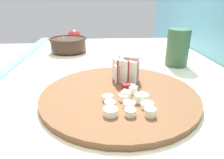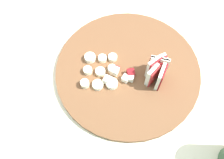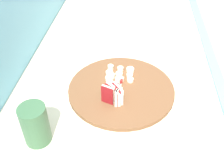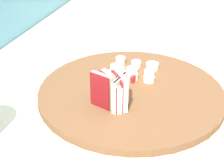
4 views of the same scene
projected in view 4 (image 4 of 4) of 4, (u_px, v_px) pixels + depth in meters
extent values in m
cylinder|color=brown|center=(131.00, 92.00, 0.67)|extent=(0.38, 0.38, 0.01)
cube|color=#B22D23|center=(120.00, 95.00, 0.60)|extent=(0.04, 0.01, 0.05)
cube|color=#EFE5CC|center=(123.00, 96.00, 0.60)|extent=(0.04, 0.01, 0.05)
cube|color=maroon|center=(118.00, 92.00, 0.60)|extent=(0.05, 0.01, 0.06)
cube|color=beige|center=(120.00, 93.00, 0.59)|extent=(0.05, 0.02, 0.06)
cube|color=maroon|center=(116.00, 96.00, 0.60)|extent=(0.04, 0.02, 0.05)
cube|color=beige|center=(119.00, 96.00, 0.60)|extent=(0.04, 0.02, 0.05)
cube|color=maroon|center=(120.00, 93.00, 0.60)|extent=(0.04, 0.02, 0.06)
cube|color=#EFE5CC|center=(123.00, 93.00, 0.60)|extent=(0.04, 0.03, 0.06)
cube|color=maroon|center=(116.00, 89.00, 0.61)|extent=(0.03, 0.03, 0.06)
cube|color=beige|center=(119.00, 89.00, 0.61)|extent=(0.03, 0.03, 0.06)
cube|color=#A32323|center=(105.00, 88.00, 0.61)|extent=(0.03, 0.03, 0.06)
cube|color=beige|center=(108.00, 87.00, 0.62)|extent=(0.03, 0.04, 0.06)
cube|color=maroon|center=(100.00, 92.00, 0.60)|extent=(0.02, 0.04, 0.07)
cube|color=#EFE5CC|center=(102.00, 90.00, 0.60)|extent=(0.02, 0.04, 0.07)
cube|color=white|center=(116.00, 82.00, 0.68)|extent=(0.02, 0.02, 0.02)
cube|color=#A32323|center=(130.00, 78.00, 0.69)|extent=(0.02, 0.02, 0.01)
cube|color=#EFE5CC|center=(129.00, 76.00, 0.70)|extent=(0.03, 0.03, 0.02)
cube|color=white|center=(119.00, 71.00, 0.72)|extent=(0.02, 0.02, 0.02)
cube|color=maroon|center=(122.00, 85.00, 0.67)|extent=(0.02, 0.02, 0.02)
cube|color=beige|center=(115.00, 85.00, 0.67)|extent=(0.02, 0.02, 0.02)
cylinder|color=#F4EAC6|center=(149.00, 79.00, 0.70)|extent=(0.02, 0.02, 0.01)
cylinder|color=white|center=(149.00, 73.00, 0.72)|extent=(0.02, 0.02, 0.01)
cylinder|color=white|center=(152.00, 66.00, 0.75)|extent=(0.03, 0.03, 0.01)
cylinder|color=white|center=(130.00, 77.00, 0.70)|extent=(0.02, 0.02, 0.01)
cylinder|color=beige|center=(132.00, 70.00, 0.73)|extent=(0.03, 0.03, 0.01)
cylinder|color=#F4EAC6|center=(136.00, 64.00, 0.76)|extent=(0.02, 0.02, 0.01)
cylinder|color=white|center=(114.00, 74.00, 0.71)|extent=(0.03, 0.03, 0.01)
cylinder|color=#F4EAC6|center=(117.00, 67.00, 0.74)|extent=(0.03, 0.03, 0.01)
cylinder|color=beige|center=(121.00, 60.00, 0.77)|extent=(0.02, 0.02, 0.02)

